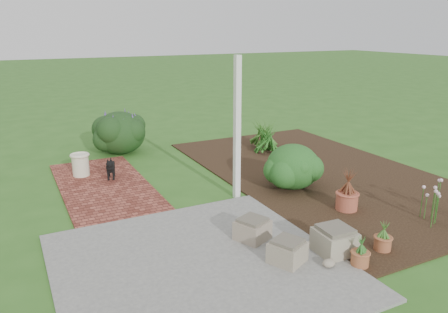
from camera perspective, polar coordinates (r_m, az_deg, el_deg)
name	(u,v)px	position (r m, az deg, el deg)	size (l,w,h in m)	color
ground	(224,202)	(7.66, 0.02, -5.98)	(80.00, 80.00, 0.00)	#2F601E
concrete_patio	(199,265)	(5.75, -3.30, -13.92)	(3.50, 3.50, 0.04)	slate
brick_path	(104,185)	(8.70, -15.40, -3.65)	(1.60, 3.50, 0.04)	maroon
garden_bed	(320,173)	(9.35, 12.40, -2.06)	(4.00, 7.00, 0.03)	black
veranda_post	(237,129)	(7.49, 1.72, 3.55)	(0.10, 0.10, 2.50)	white
stone_trough_near	(287,252)	(5.76, 8.27, -12.26)	(0.40, 0.40, 0.27)	#706854
stone_trough_mid	(334,242)	(6.09, 14.22, -10.72)	(0.47, 0.47, 0.31)	gray
stone_trough_far	(252,230)	(6.27, 3.73, -9.57)	(0.41, 0.41, 0.27)	gray
black_dog	(111,167)	(8.89, -14.60, -1.31)	(0.24, 0.48, 0.42)	black
cream_ceramic_urn	(81,165)	(9.28, -18.23, -1.07)	(0.33, 0.33, 0.44)	beige
evergreen_shrub	(293,165)	(8.25, 9.00, -1.15)	(1.00, 1.00, 0.85)	#0C3C12
agapanthus_clump_back	(267,137)	(10.48, 5.59, 2.56)	(0.86, 0.86, 0.78)	#0A3B0D
agapanthus_clump_front	(264,131)	(10.95, 5.22, 3.36)	(0.95, 0.95, 0.84)	#194211
terracotta_pot_bronze	(347,201)	(7.52, 15.75, -5.63)	(0.35, 0.35, 0.29)	#A14C36
terracotta_pot_small_left	(383,243)	(6.40, 20.01, -10.58)	(0.23, 0.23, 0.19)	#985433
terracotta_pot_small_right	(360,259)	(5.92, 17.35, -12.61)	(0.22, 0.22, 0.19)	#975533
purple_flowering_bush	(120,132)	(10.83, -13.45, 3.17)	(1.22, 1.22, 1.03)	black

